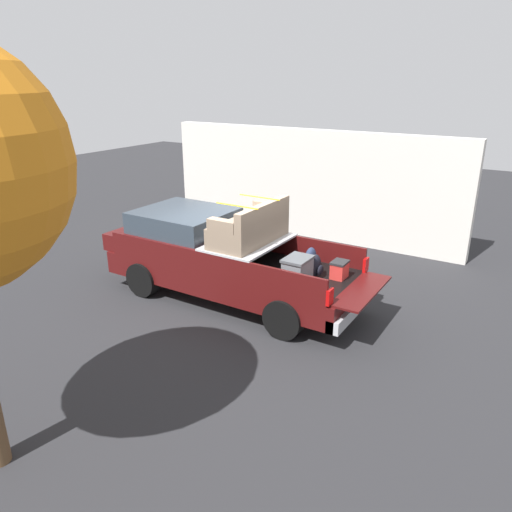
{
  "coord_description": "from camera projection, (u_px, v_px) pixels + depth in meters",
  "views": [
    {
      "loc": [
        -5.49,
        7.88,
        4.53
      ],
      "look_at": [
        -0.6,
        0.0,
        1.1
      ],
      "focal_mm": 34.04,
      "sensor_mm": 36.0,
      "label": 1
    }
  ],
  "objects": [
    {
      "name": "ground_plane",
      "position": [
        233.0,
        298.0,
        10.57
      ],
      "size": [
        40.0,
        40.0,
        0.0
      ],
      "primitive_type": "plane",
      "color": "#262628"
    },
    {
      "name": "pickup_truck",
      "position": [
        219.0,
        255.0,
        10.41
      ],
      "size": [
        6.05,
        2.06,
        2.23
      ],
      "color": "#470F0F",
      "rests_on": "ground_plane"
    },
    {
      "name": "building_facade",
      "position": [
        308.0,
        184.0,
        14.28
      ],
      "size": [
        9.19,
        0.36,
        3.15
      ],
      "primitive_type": "cube",
      "color": "silver",
      "rests_on": "ground_plane"
    }
  ]
}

